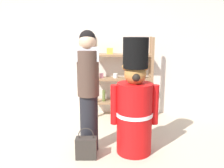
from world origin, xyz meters
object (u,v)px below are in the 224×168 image
at_px(teddy_bear_guard, 135,106).
at_px(merchandise_shelf, 124,77).
at_px(shopping_bag, 87,147).
at_px(person_shopper, 89,88).

bearing_deg(teddy_bear_guard, merchandise_shelf, 93.42).
bearing_deg(teddy_bear_guard, shopping_bag, -165.00).
distance_m(merchandise_shelf, shopping_bag, 1.96).
bearing_deg(merchandise_shelf, teddy_bear_guard, -86.58).
height_order(teddy_bear_guard, shopping_bag, teddy_bear_guard).
bearing_deg(shopping_bag, person_shopper, 85.48).
xyz_separation_m(merchandise_shelf, person_shopper, (-0.55, -1.50, 0.13)).
distance_m(merchandise_shelf, teddy_bear_guard, 1.58).
height_order(merchandise_shelf, shopping_bag, merchandise_shelf).
xyz_separation_m(teddy_bear_guard, person_shopper, (-0.65, 0.07, 0.24)).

